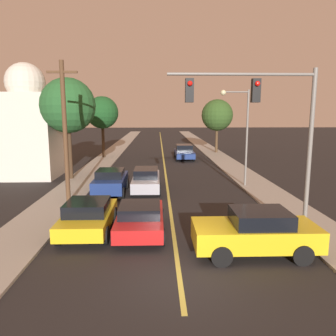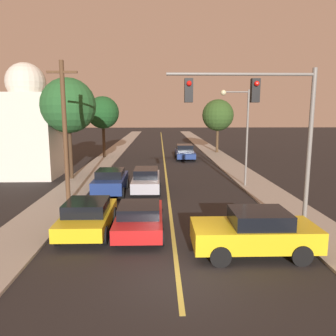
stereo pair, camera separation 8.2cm
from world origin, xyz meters
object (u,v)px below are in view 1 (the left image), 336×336
Objects in this scene: traffic_signal_mast at (266,117)px; tree_left_far at (68,106)px; car_outer_lane_second at (111,181)px; car_far_oncoming at (184,152)px; streetlamp_right at (240,124)px; car_crossing_right at (256,232)px; car_near_lane_second at (146,179)px; tree_right_near at (217,115)px; domed_building_left at (28,127)px; utility_pole_left at (65,131)px; car_outer_lane_front at (88,216)px; tree_left_near at (102,113)px; car_near_lane_front at (140,218)px.

traffic_signal_mast is 16.01m from tree_left_far.
car_outer_lane_second is 0.63× the size of traffic_signal_mast.
car_far_oncoming is 0.75× the size of streetlamp_right.
tree_left_far reaches higher than car_crossing_right.
car_crossing_right is (0.60, -24.32, 0.06)m from car_far_oncoming.
car_outer_lane_second is (-2.21, -0.68, 0.05)m from car_near_lane_second.
tree_right_near is at bearing 48.88° from tree_left_far.
car_outer_lane_second is 0.65× the size of streetlamp_right.
utility_pole_left is at bearing -58.23° from domed_building_left.
tree_left_far is at bearing 107.84° from car_outer_lane_front.
car_outer_lane_front is 0.63× the size of tree_left_near.
car_outer_lane_second is 23.09m from tree_right_near.
utility_pole_left is at bearing 65.88° from car_far_oncoming.
utility_pole_left is (-10.51, -4.09, -0.22)m from streetlamp_right.
tree_right_near is at bearing 84.40° from streetlamp_right.
domed_building_left reaches higher than tree_left_near.
car_crossing_right is 27.48m from tree_left_near.
car_crossing_right is at bearing -26.96° from car_near_lane_front.
utility_pole_left is at bearing 114.69° from car_outer_lane_front.
car_near_lane_front is 7.07m from utility_pole_left.
tree_left_far is (-3.59, 11.16, 4.80)m from car_outer_lane_front.
car_outer_lane_second is 0.64× the size of tree_right_near.
car_outer_lane_second is at bearing 35.18° from car_crossing_right.
tree_right_near is at bearing -130.89° from car_far_oncoming.
tree_right_near is (10.33, 20.28, 3.89)m from car_outer_lane_second.
car_near_lane_second is 0.71× the size of tree_left_near.
car_near_lane_front is 0.62× the size of tree_left_near.
car_outer_lane_front is 0.95× the size of car_crossing_right.
car_outer_lane_front is at bearing -106.40° from car_near_lane_second.
tree_left_near reaches higher than car_far_oncoming.
car_crossing_right is (4.26, -2.17, 0.15)m from car_near_lane_front.
car_crossing_right is (4.26, -9.86, 0.09)m from car_near_lane_second.
tree_left_far is at bearing 48.77° from car_far_oncoming.
car_outer_lane_front is at bearing -72.16° from tree_left_far.
traffic_signal_mast is 19.56m from domed_building_left.
car_near_lane_front is at bearing 174.86° from traffic_signal_mast.
streetlamp_right reaches higher than car_crossing_right.
domed_building_left is (-7.13, 5.81, 3.14)m from car_outer_lane_second.
car_far_oncoming is (5.87, 15.14, -0.02)m from car_outer_lane_second.
car_outer_lane_second is 0.95× the size of car_crossing_right.
tree_right_near is (4.46, 5.14, 3.91)m from car_far_oncoming.
car_crossing_right is at bearing -38.41° from utility_pole_left.
car_near_lane_front is at bearing -4.91° from car_outer_lane_front.
tree_right_near is at bearing 61.53° from utility_pole_left.
tree_left_near is (-5.27, 23.27, 4.31)m from car_near_lane_front.
streetlamp_right is at bearing 53.95° from car_near_lane_front.
tree_right_near is 22.69m from domed_building_left.
car_near_lane_second is 21.58m from tree_right_near.
tree_left_far is (-10.06, 13.52, 4.70)m from car_crossing_right.
domed_building_left is at bearing 165.03° from streetlamp_right.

